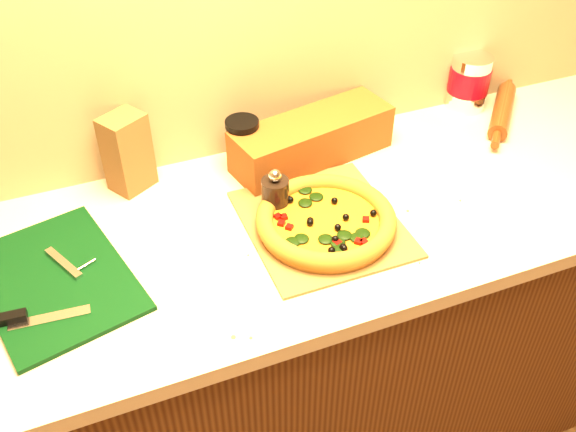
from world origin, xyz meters
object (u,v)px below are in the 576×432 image
(pepper_grinder, at_px, (275,195))
(coffee_canister, at_px, (469,81))
(pizza_peel, at_px, (319,219))
(rolling_pin, at_px, (502,111))
(cutting_board, at_px, (54,281))
(pizza, at_px, (326,221))
(dark_jar, at_px, (243,144))

(pepper_grinder, bearing_deg, coffee_canister, 19.83)
(pizza_peel, xyz_separation_m, rolling_pin, (0.67, 0.22, 0.02))
(pepper_grinder, height_order, coffee_canister, coffee_canister)
(cutting_board, bearing_deg, pepper_grinder, -8.00)
(cutting_board, xyz_separation_m, rolling_pin, (1.26, 0.20, 0.02))
(pizza, bearing_deg, cutting_board, 174.48)
(pizza_peel, bearing_deg, dark_jar, 108.69)
(coffee_canister, bearing_deg, pizza, -149.88)
(pizza_peel, xyz_separation_m, pizza, (-0.00, -0.04, 0.02))
(cutting_board, distance_m, dark_jar, 0.56)
(pizza, bearing_deg, coffee_canister, 30.12)
(pizza_peel, distance_m, coffee_canister, 0.69)
(pizza_peel, distance_m, dark_jar, 0.29)
(pepper_grinder, bearing_deg, dark_jar, 92.43)
(dark_jar, bearing_deg, coffee_canister, 3.73)
(cutting_board, bearing_deg, coffee_canister, 0.60)
(rolling_pin, bearing_deg, pizza, -159.05)
(rolling_pin, bearing_deg, cutting_board, -171.07)
(cutting_board, distance_m, pepper_grinder, 0.51)
(pizza_peel, height_order, rolling_pin, rolling_pin)
(cutting_board, distance_m, rolling_pin, 1.28)
(rolling_pin, bearing_deg, pizza_peel, -161.74)
(pizza, xyz_separation_m, pepper_grinder, (-0.08, 0.10, 0.02))
(pizza_peel, xyz_separation_m, dark_jar, (-0.09, 0.27, 0.06))
(pepper_grinder, height_order, dark_jar, dark_jar)
(pizza_peel, distance_m, cutting_board, 0.59)
(pizza_peel, xyz_separation_m, cutting_board, (-0.59, 0.02, 0.00))
(pizza, xyz_separation_m, cutting_board, (-0.59, 0.06, -0.02))
(pizza, distance_m, coffee_canister, 0.71)
(pizza_peel, height_order, cutting_board, cutting_board)
(pizza_peel, bearing_deg, pepper_grinder, 140.33)
(coffee_canister, relative_size, dark_jar, 1.17)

